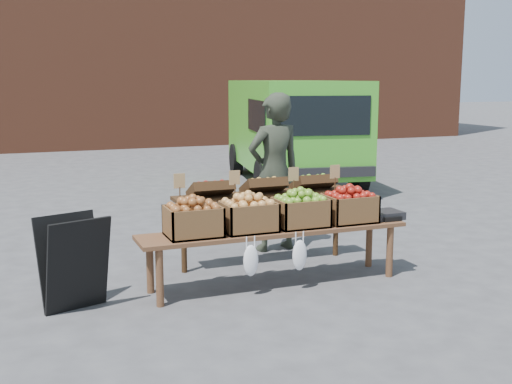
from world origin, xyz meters
name	(u,v)px	position (x,y,z in m)	size (l,w,h in m)	color
ground	(338,276)	(0.00, 0.00, 0.00)	(80.00, 80.00, 0.00)	#48484A
delivery_van	(292,132)	(2.09, 5.68, 0.99)	(2.02, 4.41, 1.98)	green
vendor	(274,172)	(-0.20, 1.21, 0.93)	(0.68, 0.45, 1.86)	#2A3025
chalkboard_sign	(74,263)	(-2.63, 0.01, 0.43)	(0.56, 0.31, 0.85)	black
back_table	(263,217)	(-0.54, 0.71, 0.52)	(2.10, 0.44, 1.04)	#311E0F
display_bench	(275,257)	(-0.72, -0.01, 0.28)	(2.70, 0.56, 0.57)	brown
crate_golden_apples	(193,221)	(-1.54, -0.01, 0.71)	(0.50, 0.40, 0.28)	brown
crate_russet_pears	(249,217)	(-0.99, -0.01, 0.71)	(0.50, 0.40, 0.28)	gold
crate_red_apples	(300,212)	(-0.44, -0.01, 0.71)	(0.50, 0.40, 0.28)	#4D8215
crate_green_apples	(349,208)	(0.11, -0.01, 0.71)	(0.50, 0.40, 0.28)	#710001
weighing_scale	(384,215)	(0.53, -0.01, 0.61)	(0.34, 0.30, 0.08)	black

